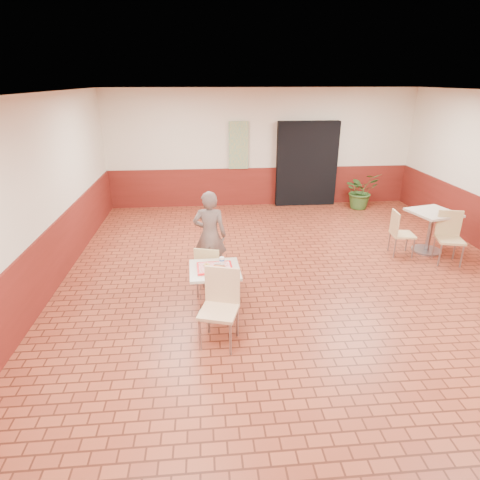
{
  "coord_description": "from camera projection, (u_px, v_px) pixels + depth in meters",
  "views": [
    {
      "loc": [
        -1.5,
        -5.47,
        3.19
      ],
      "look_at": [
        -1.0,
        0.07,
        0.95
      ],
      "focal_mm": 30.0,
      "sensor_mm": 36.0,
      "label": 1
    }
  ],
  "objects": [
    {
      "name": "ring_donut",
      "position": [
        207.0,
        265.0,
        5.59
      ],
      "size": [
        0.12,
        0.12,
        0.03
      ],
      "primitive_type": "torus",
      "rotation": [
        0.0,
        0.0,
        -0.32
      ],
      "color": "gold",
      "rests_on": "serving_tray"
    },
    {
      "name": "chair_main_front",
      "position": [
        220.0,
        303.0,
        5.08
      ],
      "size": [
        0.57,
        0.57,
        0.99
      ],
      "rotation": [
        0.0,
        0.0,
        -0.3
      ],
      "color": "#D9AF82",
      "rests_on": "ground"
    },
    {
      "name": "promo_poster",
      "position": [
        239.0,
        145.0,
        10.28
      ],
      "size": [
        0.5,
        0.03,
        1.2
      ],
      "primitive_type": "cube",
      "color": "gray",
      "rests_on": "wainscot_band"
    },
    {
      "name": "second_table",
      "position": [
        431.0,
        225.0,
        7.79
      ],
      "size": [
        0.78,
        0.78,
        0.82
      ],
      "rotation": [
        0.0,
        0.0,
        0.24
      ],
      "color": "#BDAD98",
      "rests_on": "ground"
    },
    {
      "name": "main_table",
      "position": [
        215.0,
        284.0,
        5.66
      ],
      "size": [
        0.69,
        0.69,
        0.73
      ],
      "rotation": [
        0.0,
        0.0,
        0.04
      ],
      "color": "#C1B49B",
      "rests_on": "ground"
    },
    {
      "name": "chair_main_back",
      "position": [
        209.0,
        269.0,
        6.18
      ],
      "size": [
        0.48,
        0.48,
        0.84
      ],
      "rotation": [
        0.0,
        0.0,
        2.86
      ],
      "color": "#CCB87A",
      "rests_on": "ground"
    },
    {
      "name": "corridor_doorway",
      "position": [
        307.0,
        164.0,
        10.57
      ],
      "size": [
        1.6,
        0.22,
        2.2
      ],
      "primitive_type": "cube",
      "color": "black",
      "rests_on": "ground"
    },
    {
      "name": "room_shell",
      "position": [
        309.0,
        204.0,
        5.81
      ],
      "size": [
        8.01,
        10.01,
        3.01
      ],
      "color": "brown",
      "rests_on": "ground"
    },
    {
      "name": "chair_second_front",
      "position": [
        449.0,
        234.0,
        7.37
      ],
      "size": [
        0.53,
        0.53,
        0.95
      ],
      "rotation": [
        0.0,
        0.0,
        -0.24
      ],
      "color": "tan",
      "rests_on": "ground"
    },
    {
      "name": "wainscot_band",
      "position": [
        305.0,
        266.0,
        6.18
      ],
      "size": [
        8.0,
        10.0,
        1.0
      ],
      "color": "#5D1811",
      "rests_on": "ground"
    },
    {
      "name": "long_john_donut",
      "position": [
        219.0,
        265.0,
        5.56
      ],
      "size": [
        0.17,
        0.12,
        0.05
      ],
      "rotation": [
        0.0,
        0.0,
        -0.31
      ],
      "color": "#DB7740",
      "rests_on": "serving_tray"
    },
    {
      "name": "chair_second_left",
      "position": [
        399.0,
        231.0,
        7.66
      ],
      "size": [
        0.45,
        0.45,
        0.88
      ],
      "rotation": [
        0.0,
        0.0,
        1.45
      ],
      "color": "#DBC083",
      "rests_on": "ground"
    },
    {
      "name": "potted_plant",
      "position": [
        361.0,
        191.0,
        10.47
      ],
      "size": [
        1.02,
        0.94,
        0.95
      ],
      "primitive_type": "imported",
      "rotation": [
        0.0,
        0.0,
        0.26
      ],
      "color": "#315823",
      "rests_on": "ground"
    },
    {
      "name": "customer",
      "position": [
        210.0,
        235.0,
        6.68
      ],
      "size": [
        0.6,
        0.44,
        1.53
      ],
      "primitive_type": "imported",
      "rotation": [
        0.0,
        0.0,
        3.0
      ],
      "color": "#685751",
      "rests_on": "ground"
    },
    {
      "name": "paper_cup",
      "position": [
        222.0,
        260.0,
        5.66
      ],
      "size": [
        0.07,
        0.07,
        0.09
      ],
      "rotation": [
        0.0,
        0.0,
        0.19
      ],
      "color": "white",
      "rests_on": "serving_tray"
    },
    {
      "name": "serving_tray",
      "position": [
        215.0,
        268.0,
        5.57
      ],
      "size": [
        0.49,
        0.38,
        0.03
      ],
      "rotation": [
        0.0,
        0.0,
        0.05
      ],
      "color": "red",
      "rests_on": "main_table"
    }
  ]
}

